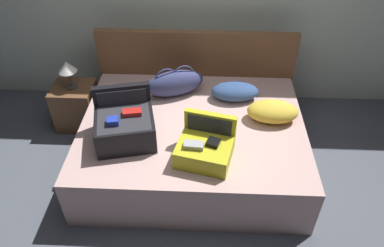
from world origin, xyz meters
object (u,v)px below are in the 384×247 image
(hard_case_large, at_px, (125,125))
(duffel_bag, at_px, (175,83))
(pillow_near_headboard, at_px, (235,91))
(table_lamp, at_px, (67,68))
(pillow_center_head, at_px, (273,111))
(nightstand, at_px, (76,106))
(bed, at_px, (193,144))
(hard_case_medium, at_px, (205,148))

(hard_case_large, relative_size, duffel_bag, 0.94)
(hard_case_large, distance_m, pillow_near_headboard, 1.19)
(duffel_bag, xyz_separation_m, table_lamp, (-1.13, 0.11, 0.08))
(duffel_bag, height_order, pillow_near_headboard, duffel_bag)
(pillow_center_head, relative_size, nightstand, 0.95)
(pillow_near_headboard, xyz_separation_m, table_lamp, (-1.74, 0.15, 0.13))
(bed, bearing_deg, hard_case_large, -158.39)
(bed, xyz_separation_m, table_lamp, (-1.33, 0.57, 0.48))
(hard_case_large, bearing_deg, pillow_near_headboard, 20.49)
(hard_case_large, relative_size, pillow_near_headboard, 1.26)
(duffel_bag, relative_size, table_lamp, 2.07)
(bed, bearing_deg, pillow_near_headboard, 45.69)
(hard_case_large, distance_m, table_lamp, 1.10)
(bed, relative_size, hard_case_medium, 4.03)
(bed, bearing_deg, duffel_bag, 113.29)
(hard_case_medium, height_order, duffel_bag, hard_case_medium)
(hard_case_large, xyz_separation_m, pillow_near_headboard, (0.99, 0.65, -0.07))
(bed, xyz_separation_m, nightstand, (-1.33, 0.57, -0.01))
(nightstand, bearing_deg, hard_case_large, -47.05)
(table_lamp, bearing_deg, pillow_near_headboard, -5.03)
(hard_case_medium, relative_size, table_lamp, 1.68)
(hard_case_medium, relative_size, duffel_bag, 0.81)
(table_lamp, bearing_deg, bed, -23.33)
(hard_case_large, height_order, nightstand, hard_case_large)
(pillow_center_head, bearing_deg, hard_case_medium, -139.27)
(bed, height_order, nightstand, bed)
(pillow_center_head, distance_m, nightstand, 2.16)
(hard_case_medium, height_order, pillow_near_headboard, hard_case_medium)
(hard_case_medium, relative_size, nightstand, 1.03)
(pillow_near_headboard, bearing_deg, hard_case_medium, -108.41)
(bed, distance_m, pillow_center_head, 0.83)
(pillow_near_headboard, bearing_deg, hard_case_large, -146.73)
(hard_case_medium, xyz_separation_m, pillow_near_headboard, (0.29, 0.86, -0.03))
(bed, distance_m, table_lamp, 1.53)
(hard_case_medium, height_order, pillow_center_head, hard_case_medium)
(pillow_center_head, xyz_separation_m, nightstand, (-2.08, 0.48, -0.36))
(nightstand, bearing_deg, hard_case_medium, -34.97)
(nightstand, distance_m, table_lamp, 0.49)
(hard_case_large, distance_m, nightstand, 1.18)
(pillow_center_head, bearing_deg, table_lamp, 167.01)
(pillow_near_headboard, bearing_deg, bed, -134.31)
(pillow_center_head, distance_m, table_lamp, 2.13)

